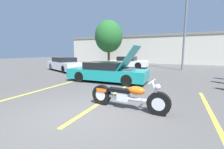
{
  "coord_description": "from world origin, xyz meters",
  "views": [
    {
      "loc": [
        2.56,
        -3.24,
        1.77
      ],
      "look_at": [
        -0.06,
        2.61,
        0.8
      ],
      "focal_mm": 24.0,
      "sensor_mm": 36.0,
      "label": 1
    }
  ],
  "objects_px": {
    "light_pole": "(186,20)",
    "tree_background": "(109,37)",
    "show_car_hood_open": "(108,72)",
    "parked_car_right_row": "(128,62)",
    "motorcycle": "(127,96)",
    "parked_car_left_row": "(65,64)"
  },
  "relations": [
    {
      "from": "motorcycle",
      "to": "parked_car_right_row",
      "type": "height_order",
      "value": "parked_car_right_row"
    },
    {
      "from": "light_pole",
      "to": "parked_car_right_row",
      "type": "relative_size",
      "value": 2.01
    },
    {
      "from": "parked_car_right_row",
      "to": "show_car_hood_open",
      "type": "bearing_deg",
      "value": -81.57
    },
    {
      "from": "motorcycle",
      "to": "parked_car_left_row",
      "type": "distance_m",
      "value": 10.72
    },
    {
      "from": "parked_car_right_row",
      "to": "parked_car_left_row",
      "type": "distance_m",
      "value": 6.86
    },
    {
      "from": "parked_car_left_row",
      "to": "tree_background",
      "type": "bearing_deg",
      "value": 110.27
    },
    {
      "from": "light_pole",
      "to": "parked_car_left_row",
      "type": "xyz_separation_m",
      "value": [
        -10.15,
        -5.19,
        -4.09
      ]
    },
    {
      "from": "parked_car_right_row",
      "to": "parked_car_left_row",
      "type": "height_order",
      "value": "parked_car_left_row"
    },
    {
      "from": "light_pole",
      "to": "show_car_hood_open",
      "type": "bearing_deg",
      "value": -117.48
    },
    {
      "from": "show_car_hood_open",
      "to": "light_pole",
      "type": "bearing_deg",
      "value": 61.58
    },
    {
      "from": "motorcycle",
      "to": "parked_car_right_row",
      "type": "xyz_separation_m",
      "value": [
        -3.85,
        11.88,
        0.2
      ]
    },
    {
      "from": "show_car_hood_open",
      "to": "parked_car_left_row",
      "type": "bearing_deg",
      "value": 152.11
    },
    {
      "from": "light_pole",
      "to": "parked_car_left_row",
      "type": "bearing_deg",
      "value": -152.91
    },
    {
      "from": "light_pole",
      "to": "tree_background",
      "type": "distance_m",
      "value": 10.06
    },
    {
      "from": "parked_car_left_row",
      "to": "light_pole",
      "type": "bearing_deg",
      "value": 51.6
    },
    {
      "from": "tree_background",
      "to": "motorcycle",
      "type": "relative_size",
      "value": 2.37
    },
    {
      "from": "show_car_hood_open",
      "to": "parked_car_left_row",
      "type": "height_order",
      "value": "show_car_hood_open"
    },
    {
      "from": "light_pole",
      "to": "show_car_hood_open",
      "type": "xyz_separation_m",
      "value": [
        -4.26,
        -8.19,
        -4.12
      ]
    },
    {
      "from": "light_pole",
      "to": "show_car_hood_open",
      "type": "distance_m",
      "value": 10.11
    },
    {
      "from": "motorcycle",
      "to": "parked_car_right_row",
      "type": "distance_m",
      "value": 12.5
    },
    {
      "from": "motorcycle",
      "to": "parked_car_left_row",
      "type": "height_order",
      "value": "parked_car_left_row"
    },
    {
      "from": "light_pole",
      "to": "tree_background",
      "type": "height_order",
      "value": "light_pole"
    }
  ]
}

